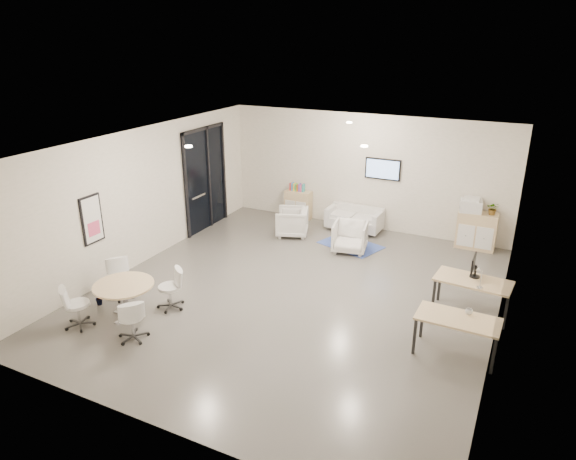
# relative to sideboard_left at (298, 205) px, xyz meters

# --- Properties ---
(room_shell) EXTENTS (9.60, 10.60, 4.80)m
(room_shell) POSITION_rel_sideboard_left_xyz_m (1.94, -4.28, 1.17)
(room_shell) COLOR #5A5752
(room_shell) RESTS_ON ground
(glass_door) EXTENTS (0.09, 1.90, 2.85)m
(glass_door) POSITION_rel_sideboard_left_xyz_m (-2.02, -1.77, 1.08)
(glass_door) COLOR black
(glass_door) RESTS_ON room_shell
(artwork) EXTENTS (0.05, 0.54, 1.04)m
(artwork) POSITION_rel_sideboard_left_xyz_m (-2.04, -5.88, 1.12)
(artwork) COLOR black
(artwork) RESTS_ON room_shell
(wall_tv) EXTENTS (0.98, 0.06, 0.58)m
(wall_tv) POSITION_rel_sideboard_left_xyz_m (2.44, 0.19, 1.32)
(wall_tv) COLOR black
(wall_tv) RESTS_ON room_shell
(ceiling_spots) EXTENTS (3.14, 4.14, 0.03)m
(ceiling_spots) POSITION_rel_sideboard_left_xyz_m (1.74, -3.44, 2.75)
(ceiling_spots) COLOR #FFEAC6
(ceiling_spots) RESTS_ON room_shell
(sideboard_left) EXTENTS (0.76, 0.40, 0.86)m
(sideboard_left) POSITION_rel_sideboard_left_xyz_m (0.00, 0.00, 0.00)
(sideboard_left) COLOR tan
(sideboard_left) RESTS_ON room_shell
(sideboard_right) EXTENTS (0.96, 0.47, 0.96)m
(sideboard_right) POSITION_rel_sideboard_left_xyz_m (5.05, -0.03, 0.05)
(sideboard_right) COLOR tan
(sideboard_right) RESTS_ON room_shell
(books) EXTENTS (0.44, 0.14, 0.22)m
(books) POSITION_rel_sideboard_left_xyz_m (-0.04, 0.00, 0.54)
(books) COLOR red
(books) RESTS_ON sideboard_left
(printer) EXTENTS (0.59, 0.51, 0.37)m
(printer) POSITION_rel_sideboard_left_xyz_m (4.83, -0.03, 0.71)
(printer) COLOR white
(printer) RESTS_ON sideboard_right
(loveseat) EXTENTS (1.53, 0.80, 0.57)m
(loveseat) POSITION_rel_sideboard_left_xyz_m (1.83, -0.16, -0.12)
(loveseat) COLOR beige
(loveseat) RESTS_ON room_shell
(blue_rug) EXTENTS (1.76, 1.44, 0.01)m
(blue_rug) POSITION_rel_sideboard_left_xyz_m (2.12, -1.27, -0.42)
(blue_rug) COLOR #304493
(blue_rug) RESTS_ON room_shell
(armchair_left) EXTENTS (0.99, 1.02, 0.84)m
(armchair_left) POSITION_rel_sideboard_left_xyz_m (0.41, -1.29, -0.01)
(armchair_left) COLOR beige
(armchair_left) RESTS_ON room_shell
(armchair_right) EXTENTS (0.95, 0.91, 0.84)m
(armchair_right) POSITION_rel_sideboard_left_xyz_m (2.22, -1.65, -0.00)
(armchair_right) COLOR beige
(armchair_right) RESTS_ON room_shell
(desk_rear) EXTENTS (1.48, 0.83, 0.74)m
(desk_rear) POSITION_rel_sideboard_left_xyz_m (5.41, -3.57, 0.24)
(desk_rear) COLOR tan
(desk_rear) RESTS_ON room_shell
(desk_front) EXTENTS (1.39, 0.72, 0.71)m
(desk_front) POSITION_rel_sideboard_left_xyz_m (5.37, -5.12, 0.21)
(desk_front) COLOR tan
(desk_front) RESTS_ON room_shell
(monitor) EXTENTS (0.20, 0.50, 0.44)m
(monitor) POSITION_rel_sideboard_left_xyz_m (5.36, -3.42, 0.55)
(monitor) COLOR black
(monitor) RESTS_ON desk_rear
(round_table) EXTENTS (1.15, 1.15, 0.70)m
(round_table) POSITION_rel_sideboard_left_xyz_m (-0.60, -6.63, 0.19)
(round_table) COLOR tan
(round_table) RESTS_ON room_shell
(meeting_chairs) EXTENTS (2.14, 2.14, 0.82)m
(meeting_chairs) POSITION_rel_sideboard_left_xyz_m (-0.60, -6.63, -0.02)
(meeting_chairs) COLOR white
(meeting_chairs) RESTS_ON room_shell
(plant_cabinet) EXTENTS (0.30, 0.33, 0.26)m
(plant_cabinet) POSITION_rel_sideboard_left_xyz_m (5.37, -0.05, 0.67)
(plant_cabinet) COLOR #3F7F3F
(plant_cabinet) RESTS_ON sideboard_right
(plant_floor) EXTENTS (0.27, 0.36, 0.14)m
(plant_floor) POSITION_rel_sideboard_left_xyz_m (-1.42, -6.53, -0.36)
(plant_floor) COLOR #3F7F3F
(plant_floor) RESTS_ON room_shell
(cup) EXTENTS (0.14, 0.11, 0.12)m
(cup) POSITION_rel_sideboard_left_xyz_m (5.50, -4.91, 0.35)
(cup) COLOR white
(cup) RESTS_ON desk_front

